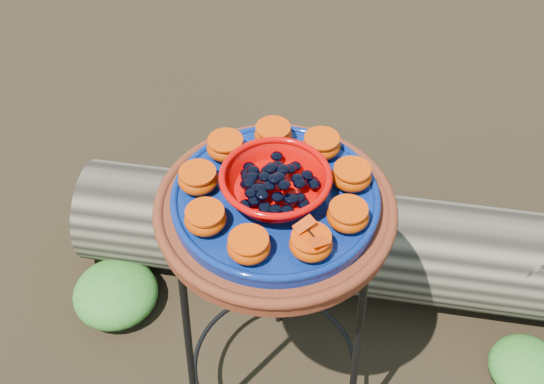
# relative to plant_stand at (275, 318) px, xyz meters

# --- Properties ---
(plant_stand) EXTENTS (0.44, 0.44, 0.70)m
(plant_stand) POSITION_rel_plant_stand_xyz_m (0.00, 0.00, 0.00)
(plant_stand) COLOR black
(plant_stand) RESTS_ON ground
(terracotta_saucer) EXTENTS (0.44, 0.44, 0.04)m
(terracotta_saucer) POSITION_rel_plant_stand_xyz_m (0.00, 0.00, 0.37)
(terracotta_saucer) COLOR #59180C
(terracotta_saucer) RESTS_ON plant_stand
(cobalt_plate) EXTENTS (0.38, 0.38, 0.03)m
(cobalt_plate) POSITION_rel_plant_stand_xyz_m (0.00, 0.00, 0.40)
(cobalt_plate) COLOR #000D45
(cobalt_plate) RESTS_ON terracotta_saucer
(red_bowl) EXTENTS (0.19, 0.19, 0.05)m
(red_bowl) POSITION_rel_plant_stand_xyz_m (0.00, 0.00, 0.44)
(red_bowl) COLOR #D30502
(red_bowl) RESTS_ON cobalt_plate
(glass_gems) EXTENTS (0.15, 0.15, 0.03)m
(glass_gems) POSITION_rel_plant_stand_xyz_m (0.00, 0.00, 0.48)
(glass_gems) COLOR black
(glass_gems) RESTS_ON red_bowl
(orange_half_0) EXTENTS (0.07, 0.07, 0.04)m
(orange_half_0) POSITION_rel_plant_stand_xyz_m (0.07, -0.13, 0.43)
(orange_half_0) COLOR #B11C00
(orange_half_0) RESTS_ON cobalt_plate
(orange_half_1) EXTENTS (0.07, 0.07, 0.04)m
(orange_half_1) POSITION_rel_plant_stand_xyz_m (0.13, -0.06, 0.43)
(orange_half_1) COLOR #B11C00
(orange_half_1) RESTS_ON cobalt_plate
(orange_half_2) EXTENTS (0.07, 0.07, 0.04)m
(orange_half_2) POSITION_rel_plant_stand_xyz_m (0.14, 0.04, 0.43)
(orange_half_2) COLOR #B11C00
(orange_half_2) RESTS_ON cobalt_plate
(orange_half_3) EXTENTS (0.07, 0.07, 0.04)m
(orange_half_3) POSITION_rel_plant_stand_xyz_m (0.08, 0.12, 0.43)
(orange_half_3) COLOR #B11C00
(orange_half_3) RESTS_ON cobalt_plate
(orange_half_4) EXTENTS (0.07, 0.07, 0.04)m
(orange_half_4) POSITION_rel_plant_stand_xyz_m (-0.01, 0.14, 0.43)
(orange_half_4) COLOR #B11C00
(orange_half_4) RESTS_ON cobalt_plate
(orange_half_5) EXTENTS (0.07, 0.07, 0.04)m
(orange_half_5) POSITION_rel_plant_stand_xyz_m (-0.10, 0.10, 0.43)
(orange_half_5) COLOR #B11C00
(orange_half_5) RESTS_ON cobalt_plate
(orange_half_6) EXTENTS (0.07, 0.07, 0.04)m
(orange_half_6) POSITION_rel_plant_stand_xyz_m (-0.14, 0.01, 0.43)
(orange_half_6) COLOR #B11C00
(orange_half_6) RESTS_ON cobalt_plate
(orange_half_7) EXTENTS (0.07, 0.07, 0.04)m
(orange_half_7) POSITION_rel_plant_stand_xyz_m (-0.12, -0.08, 0.43)
(orange_half_7) COLOR #B11C00
(orange_half_7) RESTS_ON cobalt_plate
(orange_half_8) EXTENTS (0.07, 0.07, 0.04)m
(orange_half_8) POSITION_rel_plant_stand_xyz_m (-0.04, -0.14, 0.43)
(orange_half_8) COLOR #B11C00
(orange_half_8) RESTS_ON cobalt_plate
(butterfly) EXTENTS (0.09, 0.08, 0.01)m
(butterfly) POSITION_rel_plant_stand_xyz_m (0.07, -0.13, 0.46)
(butterfly) COLOR red
(butterfly) RESTS_ON orange_half_0
(driftwood_log) EXTENTS (1.63, 0.59, 0.30)m
(driftwood_log) POSITION_rel_plant_stand_xyz_m (0.22, 0.40, -0.20)
(driftwood_log) COLOR black
(driftwood_log) RESTS_ON ground
(foliage_left) EXTENTS (0.24, 0.24, 0.12)m
(foliage_left) POSITION_rel_plant_stand_xyz_m (-0.47, 0.25, -0.29)
(foliage_left) COLOR #176817
(foliage_left) RESTS_ON ground
(foliage_right) EXTENTS (0.20, 0.20, 0.10)m
(foliage_right) POSITION_rel_plant_stand_xyz_m (0.66, 0.08, -0.30)
(foliage_right) COLOR #176817
(foliage_right) RESTS_ON ground
(foliage_back) EXTENTS (0.31, 0.31, 0.16)m
(foliage_back) POSITION_rel_plant_stand_xyz_m (-0.12, 0.54, -0.27)
(foliage_back) COLOR #176817
(foliage_back) RESTS_ON ground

